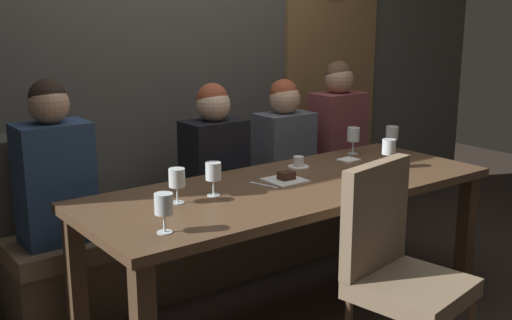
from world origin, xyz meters
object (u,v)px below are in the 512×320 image
at_px(banquette_bench, 217,239).
at_px(wine_glass_near_right, 177,179).
at_px(diner_redhead, 54,166).
at_px(diner_bearded, 214,150).
at_px(wine_glass_far_right, 164,206).
at_px(wine_glass_end_right, 353,136).
at_px(chair_near_side, 396,262).
at_px(diner_far_end, 284,138).
at_px(fork_on_table, 264,185).
at_px(wine_glass_center_front, 392,134).
at_px(dining_table, 291,200).
at_px(wine_glass_center_back, 213,172).
at_px(espresso_cup, 299,163).
at_px(wine_glass_far_left, 389,148).
at_px(diner_near_end, 338,123).
at_px(dessert_plate, 285,179).

relative_size(banquette_bench, wine_glass_near_right, 15.24).
distance_m(diner_redhead, diner_bearded, 0.96).
bearing_deg(wine_glass_far_right, wine_glass_end_right, 18.73).
xyz_separation_m(chair_near_side, wine_glass_near_right, (-0.61, 0.79, 0.30)).
xyz_separation_m(banquette_bench, diner_far_end, (0.55, 0.02, 0.56)).
height_order(wine_glass_far_right, fork_on_table, wine_glass_far_right).
bearing_deg(diner_far_end, wine_glass_center_front, -51.71).
relative_size(dining_table, wine_glass_center_back, 13.41).
relative_size(wine_glass_near_right, espresso_cup, 1.37).
distance_m(diner_redhead, wine_glass_end_right, 1.77).
relative_size(wine_glass_near_right, wine_glass_end_right, 1.00).
bearing_deg(wine_glass_far_left, fork_on_table, 170.75).
xyz_separation_m(wine_glass_far_left, fork_on_table, (-0.79, 0.13, -0.11)).
xyz_separation_m(diner_near_end, wine_glass_far_left, (-0.38, -0.80, 0.02)).
relative_size(chair_near_side, espresso_cup, 8.17).
bearing_deg(diner_far_end, wine_glass_center_back, -145.99).
bearing_deg(wine_glass_center_back, diner_redhead, 132.32).
bearing_deg(diner_near_end, wine_glass_far_right, -152.75).
distance_m(banquette_bench, wine_glass_near_right, 1.09).
relative_size(diner_redhead, espresso_cup, 6.96).
bearing_deg(diner_far_end, fork_on_table, -135.59).
bearing_deg(espresso_cup, dining_table, -136.64).
bearing_deg(wine_glass_near_right, wine_glass_center_front, 4.27).
height_order(diner_redhead, diner_far_end, diner_redhead).
bearing_deg(chair_near_side, fork_on_table, 98.45).
height_order(diner_redhead, espresso_cup, diner_redhead).
height_order(wine_glass_center_front, dessert_plate, wine_glass_center_front).
bearing_deg(banquette_bench, wine_glass_near_right, -134.81).
distance_m(wine_glass_center_front, espresso_cup, 0.72).
height_order(diner_bearded, diner_far_end, diner_bearded).
bearing_deg(banquette_bench, espresso_cup, -61.23).
height_order(dining_table, wine_glass_center_front, wine_glass_center_front).
distance_m(diner_redhead, dessert_plate, 1.18).
height_order(wine_glass_near_right, fork_on_table, wine_glass_near_right).
xyz_separation_m(diner_redhead, wine_glass_far_right, (0.12, -0.92, 0.01)).
bearing_deg(banquette_bench, dining_table, -90.00).
xyz_separation_m(espresso_cup, fork_on_table, (-0.39, -0.18, -0.02)).
relative_size(banquette_bench, wine_glass_end_right, 15.24).
bearing_deg(dessert_plate, diner_far_end, 51.17).
xyz_separation_m(dining_table, wine_glass_end_right, (0.75, 0.30, 0.20)).
height_order(diner_near_end, fork_on_table, diner_near_end).
bearing_deg(dining_table, wine_glass_far_right, -164.13).
relative_size(chair_near_side, wine_glass_near_right, 5.98).
height_order(chair_near_side, diner_bearded, diner_bearded).
bearing_deg(wine_glass_end_right, espresso_cup, -172.86).
height_order(wine_glass_center_back, wine_glass_far_right, same).
bearing_deg(wine_glass_center_back, wine_glass_near_right, 179.67).
bearing_deg(diner_near_end, fork_on_table, -149.99).
distance_m(banquette_bench, diner_far_end, 0.78).
distance_m(chair_near_side, wine_glass_end_right, 1.31).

